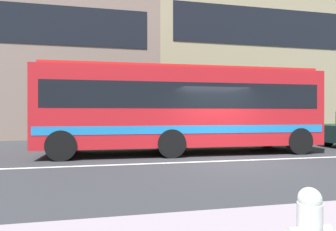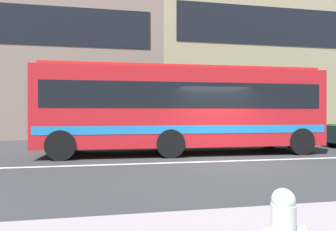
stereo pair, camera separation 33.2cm
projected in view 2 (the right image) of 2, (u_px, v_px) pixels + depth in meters
ground_plane at (227, 161)px, 9.41m from camera, size 160.00×160.00×0.00m
lane_centre_line at (227, 161)px, 9.41m from camera, size 60.00×0.16×0.01m
hedge_row_far at (220, 134)px, 15.35m from camera, size 17.26×1.10×0.98m
apartment_block_left at (6, 54)px, 20.88m from camera, size 21.53×9.01×11.67m
apartment_block_right at (275, 56)px, 24.68m from camera, size 20.62×9.01×12.95m
transit_bus at (182, 107)px, 11.39m from camera, size 10.68×2.90×3.30m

